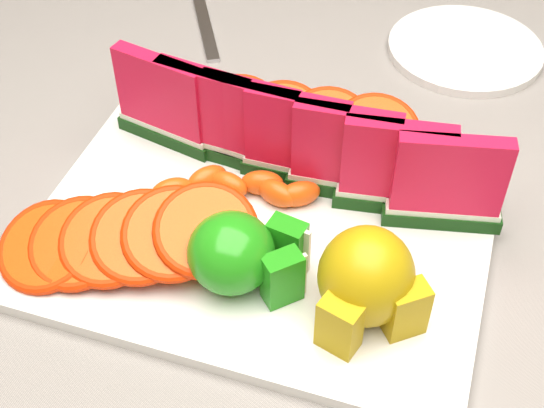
# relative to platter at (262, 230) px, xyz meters

# --- Properties ---
(table) EXTENTS (1.40, 0.90, 0.75)m
(table) POSITION_rel_platter_xyz_m (0.02, 0.03, -0.11)
(table) COLOR #4B3019
(table) RESTS_ON ground
(tablecloth) EXTENTS (1.53, 1.03, 0.20)m
(tablecloth) POSITION_rel_platter_xyz_m (0.02, 0.03, -0.05)
(tablecloth) COLOR gray
(tablecloth) RESTS_ON table
(platter) EXTENTS (0.40, 0.30, 0.01)m
(platter) POSITION_rel_platter_xyz_m (0.00, 0.00, 0.00)
(platter) COLOR silver
(platter) RESTS_ON tablecloth
(apple_cluster) EXTENTS (0.11, 0.09, 0.07)m
(apple_cluster) POSITION_rel_platter_xyz_m (0.00, -0.06, 0.04)
(apple_cluster) COLOR #268D21
(apple_cluster) RESTS_ON platter
(pear_cluster) EXTENTS (0.09, 0.09, 0.08)m
(pear_cluster) POSITION_rel_platter_xyz_m (0.11, -0.06, 0.04)
(pear_cluster) COLOR #B28610
(pear_cluster) RESTS_ON platter
(side_plate) EXTENTS (0.21, 0.21, 0.01)m
(side_plate) POSITION_rel_platter_xyz_m (0.14, 0.35, -0.00)
(side_plate) COLOR silver
(side_plate) RESTS_ON tablecloth
(fork) EXTENTS (0.10, 0.19, 0.00)m
(fork) POSITION_rel_platter_xyz_m (-0.18, 0.32, -0.00)
(fork) COLOR silver
(fork) RESTS_ON tablecloth
(watermelon_row) EXTENTS (0.39, 0.07, 0.10)m
(watermelon_row) POSITION_rel_platter_xyz_m (0.01, 0.07, 0.05)
(watermelon_row) COLOR #0C3510
(watermelon_row) RESTS_ON platter
(orange_fan_front) EXTENTS (0.24, 0.15, 0.06)m
(orange_fan_front) POSITION_rel_platter_xyz_m (-0.10, -0.07, 0.03)
(orange_fan_front) COLOR #CD3F0A
(orange_fan_front) RESTS_ON platter
(orange_fan_back) EXTENTS (0.29, 0.11, 0.04)m
(orange_fan_back) POSITION_rel_platter_xyz_m (-0.02, 0.13, 0.03)
(orange_fan_back) COLOR #CD3F0A
(orange_fan_back) RESTS_ON platter
(tangerine_segments) EXTENTS (0.16, 0.07, 0.03)m
(tangerine_segments) POSITION_rel_platter_xyz_m (-0.03, 0.03, 0.02)
(tangerine_segments) COLOR orange
(tangerine_segments) RESTS_ON platter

